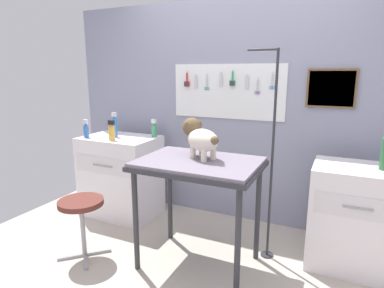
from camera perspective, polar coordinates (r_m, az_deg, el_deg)
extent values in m
cube|color=#BBB1A0|center=(2.73, -1.06, -23.15)|extent=(4.40, 4.00, 0.04)
cube|color=#8B8EA6|center=(3.44, 8.33, 5.33)|extent=(4.00, 0.06, 2.30)
cube|color=white|center=(3.42, 6.22, 9.15)|extent=(1.20, 0.02, 0.56)
cylinder|color=gray|center=(3.58, -0.84, 12.55)|extent=(0.01, 0.02, 0.01)
cylinder|color=red|center=(3.57, -0.90, 11.67)|extent=(0.02, 0.02, 0.09)
cube|color=red|center=(3.58, -0.90, 10.51)|extent=(0.06, 0.02, 0.06)
cube|color=#333338|center=(3.56, -1.01, 10.50)|extent=(0.05, 0.01, 0.05)
cylinder|color=gray|center=(3.54, 0.74, 12.04)|extent=(0.01, 0.02, 0.01)
cube|color=silver|center=(3.53, 0.67, 10.82)|extent=(0.03, 0.01, 0.13)
cylinder|color=gray|center=(3.49, 2.71, 12.08)|extent=(0.01, 0.02, 0.01)
cube|color=silver|center=(3.48, 2.54, 10.93)|extent=(0.01, 0.00, 0.11)
cube|color=silver|center=(3.48, 2.73, 10.92)|extent=(0.01, 0.00, 0.11)
torus|color=#279257|center=(3.49, 2.42, 9.73)|extent=(0.03, 0.01, 0.03)
torus|color=#279257|center=(3.48, 2.82, 9.72)|extent=(0.03, 0.01, 0.03)
cylinder|color=gray|center=(3.43, 5.21, 12.38)|extent=(0.01, 0.02, 0.01)
cube|color=silver|center=(3.42, 5.12, 11.13)|extent=(0.03, 0.01, 0.13)
cylinder|color=gray|center=(3.39, 7.23, 12.72)|extent=(0.01, 0.02, 0.01)
cylinder|color=#2F9A5E|center=(3.38, 7.15, 11.79)|extent=(0.02, 0.02, 0.09)
cube|color=#2F9A5E|center=(3.38, 7.12, 10.56)|extent=(0.06, 0.02, 0.06)
cube|color=#333338|center=(3.37, 7.03, 10.56)|extent=(0.05, 0.01, 0.05)
cylinder|color=gray|center=(3.35, 9.71, 11.90)|extent=(0.01, 0.02, 0.01)
cube|color=silver|center=(3.34, 9.62, 10.62)|extent=(0.03, 0.01, 0.13)
cylinder|color=gray|center=(3.32, 11.56, 11.30)|extent=(0.01, 0.02, 0.01)
cube|color=silver|center=(3.31, 11.36, 10.10)|extent=(0.01, 0.00, 0.11)
cube|color=silver|center=(3.31, 11.57, 10.08)|extent=(0.01, 0.00, 0.11)
torus|color=#6C4195|center=(3.32, 11.19, 8.84)|extent=(0.03, 0.01, 0.03)
torus|color=#6C4195|center=(3.31, 11.63, 8.82)|extent=(0.03, 0.01, 0.03)
cylinder|color=gray|center=(3.29, 14.08, 12.09)|extent=(0.01, 0.02, 0.01)
cube|color=silver|center=(3.28, 13.88, 10.87)|extent=(0.01, 0.00, 0.11)
cube|color=silver|center=(3.28, 14.08, 10.86)|extent=(0.01, 0.00, 0.11)
torus|color=blue|center=(3.28, 13.69, 9.61)|extent=(0.03, 0.01, 0.03)
torus|color=blue|center=(3.28, 14.14, 9.58)|extent=(0.03, 0.01, 0.03)
cube|color=brown|center=(3.23, 23.27, 8.95)|extent=(0.42, 0.02, 0.35)
cube|color=tan|center=(3.23, 23.26, 8.94)|extent=(0.39, 0.01, 0.31)
cylinder|color=#2D2D33|center=(2.68, -9.86, -13.21)|extent=(0.04, 0.04, 0.84)
cylinder|color=#2D2D33|center=(2.35, 8.04, -17.10)|extent=(0.04, 0.04, 0.84)
cylinder|color=#2D2D33|center=(3.12, -3.90, -9.27)|extent=(0.04, 0.04, 0.84)
cylinder|color=#2D2D33|center=(2.84, 11.48, -11.81)|extent=(0.04, 0.04, 0.84)
cube|color=#2D2D33|center=(2.56, 1.18, -3.84)|extent=(0.96, 0.68, 0.03)
cube|color=slate|center=(2.55, 1.18, -3.16)|extent=(0.93, 0.66, 0.03)
cylinder|color=#2D2D33|center=(3.08, 13.02, -18.43)|extent=(0.11, 0.11, 0.01)
cylinder|color=#2D2D33|center=(2.74, 13.92, -2.58)|extent=(0.02, 0.02, 1.76)
cylinder|color=#2D2D33|center=(2.68, 12.32, 15.91)|extent=(0.24, 0.02, 0.02)
cylinder|color=beige|center=(2.60, 0.15, -1.32)|extent=(0.05, 0.05, 0.10)
cylinder|color=beige|center=(2.66, 1.78, -1.04)|extent=(0.05, 0.05, 0.10)
cylinder|color=beige|center=(2.49, 2.08, -1.97)|extent=(0.05, 0.05, 0.10)
cylinder|color=beige|center=(2.55, 3.74, -1.67)|extent=(0.05, 0.05, 0.10)
ellipsoid|color=beige|center=(2.56, 1.87, 0.70)|extent=(0.37, 0.32, 0.18)
ellipsoid|color=brown|center=(2.64, 0.45, 0.91)|extent=(0.16, 0.17, 0.10)
sphere|color=brown|center=(2.66, -0.03, 2.99)|extent=(0.15, 0.15, 0.15)
ellipsoid|color=beige|center=(2.71, -0.84, 2.85)|extent=(0.09, 0.09, 0.05)
sphere|color=black|center=(2.74, -1.20, 2.94)|extent=(0.02, 0.02, 0.02)
ellipsoid|color=brown|center=(2.61, -1.02, 3.05)|extent=(0.06, 0.05, 0.09)
ellipsoid|color=brown|center=(2.68, 1.31, 3.32)|extent=(0.06, 0.05, 0.09)
sphere|color=brown|center=(2.44, 3.97, 0.62)|extent=(0.07, 0.07, 0.07)
cube|color=white|center=(3.71, -12.34, -5.50)|extent=(0.80, 0.56, 0.88)
cube|color=silver|center=(3.45, -15.35, -3.70)|extent=(0.70, 0.01, 0.18)
cylinder|color=#99999E|center=(3.44, -15.44, -3.73)|extent=(0.24, 0.02, 0.02)
cube|color=white|center=(3.00, 26.63, -11.45)|extent=(0.68, 0.52, 0.85)
cube|color=silver|center=(2.68, 27.12, -9.98)|extent=(0.60, 0.01, 0.17)
cylinder|color=#99999E|center=(2.67, 27.13, -10.04)|extent=(0.20, 0.02, 0.02)
cylinder|color=#9E9EA3|center=(3.04, -18.61, -14.27)|extent=(0.04, 0.04, 0.48)
cube|color=#9E9EA3|center=(3.15, -16.15, -17.80)|extent=(0.18, 0.18, 0.02)
cube|color=#9E9EA3|center=(3.24, -18.38, -16.97)|extent=(0.18, 0.18, 0.02)
cube|color=#9E9EA3|center=(3.15, -20.46, -18.11)|extent=(0.18, 0.18, 0.02)
cube|color=#9E9EA3|center=(3.05, -18.23, -19.02)|extent=(0.18, 0.18, 0.02)
cylinder|color=#5E2B23|center=(2.93, -18.97, -9.70)|extent=(0.38, 0.38, 0.05)
cylinder|color=#3379C3|center=(3.62, -13.43, 2.83)|extent=(0.05, 0.05, 0.20)
cylinder|color=#3379C3|center=(3.60, -13.52, 4.55)|extent=(0.02, 0.02, 0.02)
cube|color=silver|center=(3.60, -13.55, 5.07)|extent=(0.05, 0.03, 0.04)
cylinder|color=gold|center=(3.43, -13.92, 1.80)|extent=(0.07, 0.07, 0.14)
cylinder|color=gold|center=(3.41, -13.99, 3.16)|extent=(0.03, 0.03, 0.02)
cube|color=black|center=(3.41, -14.02, 3.70)|extent=(0.06, 0.04, 0.04)
cylinder|color=#439467|center=(3.54, -6.67, 2.29)|extent=(0.06, 0.06, 0.13)
cylinder|color=#439467|center=(3.52, -6.70, 3.48)|extent=(0.03, 0.03, 0.02)
cube|color=silver|center=(3.52, -6.71, 4.00)|extent=(0.05, 0.03, 0.04)
cylinder|color=#336AB5|center=(3.66, -18.11, 2.10)|extent=(0.05, 0.05, 0.13)
cylinder|color=#336AB5|center=(3.65, -18.19, 3.26)|extent=(0.02, 0.02, 0.02)
cube|color=silver|center=(3.64, -18.22, 3.76)|extent=(0.05, 0.03, 0.04)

